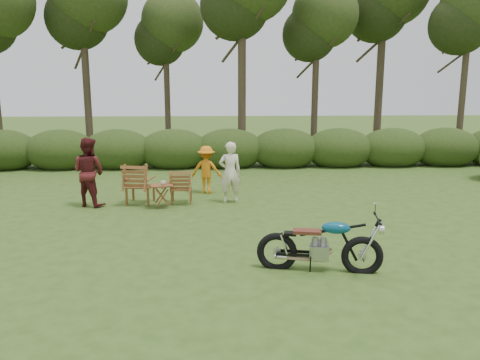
{
  "coord_description": "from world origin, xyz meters",
  "views": [
    {
      "loc": [
        -0.52,
        -7.76,
        2.83
      ],
      "look_at": [
        -0.0,
        1.96,
        0.9
      ],
      "focal_mm": 35.0,
      "sensor_mm": 36.0,
      "label": 1
    }
  ],
  "objects_px": {
    "side_table": "(162,196)",
    "adult_b": "(91,205)",
    "motorcycle": "(318,270)",
    "lawn_chair_right": "(182,203)",
    "lawn_chair_left": "(141,203)",
    "adult_a": "(230,202)",
    "cup": "(163,183)",
    "child": "(207,193)"
  },
  "relations": [
    {
      "from": "lawn_chair_left",
      "to": "child",
      "type": "height_order",
      "value": "child"
    },
    {
      "from": "side_table",
      "to": "cup",
      "type": "bearing_deg",
      "value": -35.45
    },
    {
      "from": "lawn_chair_left",
      "to": "child",
      "type": "distance_m",
      "value": 1.94
    },
    {
      "from": "motorcycle",
      "to": "child",
      "type": "xyz_separation_m",
      "value": [
        -1.85,
        5.62,
        0.0
      ]
    },
    {
      "from": "adult_a",
      "to": "adult_b",
      "type": "bearing_deg",
      "value": -5.86
    },
    {
      "from": "motorcycle",
      "to": "adult_a",
      "type": "xyz_separation_m",
      "value": [
        -1.25,
        4.55,
        0.0
      ]
    },
    {
      "from": "motorcycle",
      "to": "lawn_chair_right",
      "type": "xyz_separation_m",
      "value": [
        -2.46,
        4.54,
        0.0
      ]
    },
    {
      "from": "lawn_chair_right",
      "to": "child",
      "type": "bearing_deg",
      "value": -119.49
    },
    {
      "from": "motorcycle",
      "to": "lawn_chair_right",
      "type": "bearing_deg",
      "value": 129.71
    },
    {
      "from": "child",
      "to": "cup",
      "type": "bearing_deg",
      "value": 67.77
    },
    {
      "from": "lawn_chair_right",
      "to": "adult_b",
      "type": "distance_m",
      "value": 2.21
    },
    {
      "from": "lawn_chair_right",
      "to": "cup",
      "type": "distance_m",
      "value": 0.86
    },
    {
      "from": "lawn_chair_right",
      "to": "adult_a",
      "type": "distance_m",
      "value": 1.21
    },
    {
      "from": "cup",
      "to": "lawn_chair_left",
      "type": "bearing_deg",
      "value": 141.2
    },
    {
      "from": "side_table",
      "to": "motorcycle",
      "type": "bearing_deg",
      "value": -54.75
    },
    {
      "from": "side_table",
      "to": "adult_a",
      "type": "height_order",
      "value": "adult_a"
    },
    {
      "from": "lawn_chair_left",
      "to": "side_table",
      "type": "relative_size",
      "value": 1.79
    },
    {
      "from": "side_table",
      "to": "cup",
      "type": "height_order",
      "value": "cup"
    },
    {
      "from": "motorcycle",
      "to": "lawn_chair_left",
      "type": "xyz_separation_m",
      "value": [
        -3.48,
        4.57,
        0.0
      ]
    },
    {
      "from": "cup",
      "to": "child",
      "type": "distance_m",
      "value": 1.94
    },
    {
      "from": "side_table",
      "to": "child",
      "type": "bearing_deg",
      "value": 55.35
    },
    {
      "from": "cup",
      "to": "motorcycle",
      "type": "bearing_deg",
      "value": -54.97
    },
    {
      "from": "lawn_chair_right",
      "to": "lawn_chair_left",
      "type": "xyz_separation_m",
      "value": [
        -1.02,
        0.04,
        0.0
      ]
    },
    {
      "from": "adult_b",
      "to": "child",
      "type": "height_order",
      "value": "adult_b"
    },
    {
      "from": "lawn_chair_right",
      "to": "side_table",
      "type": "height_order",
      "value": "side_table"
    },
    {
      "from": "lawn_chair_left",
      "to": "adult_a",
      "type": "xyz_separation_m",
      "value": [
        2.23,
        -0.03,
        0.0
      ]
    },
    {
      "from": "cup",
      "to": "adult_a",
      "type": "xyz_separation_m",
      "value": [
        1.6,
        0.48,
        -0.61
      ]
    },
    {
      "from": "adult_b",
      "to": "lawn_chair_right",
      "type": "bearing_deg",
      "value": -151.11
    },
    {
      "from": "motorcycle",
      "to": "adult_a",
      "type": "distance_m",
      "value": 4.71
    },
    {
      "from": "lawn_chair_left",
      "to": "adult_b",
      "type": "bearing_deg",
      "value": 20.33
    },
    {
      "from": "motorcycle",
      "to": "lawn_chair_right",
      "type": "distance_m",
      "value": 5.16
    },
    {
      "from": "adult_b",
      "to": "child",
      "type": "bearing_deg",
      "value": -131.46
    },
    {
      "from": "motorcycle",
      "to": "adult_a",
      "type": "height_order",
      "value": "adult_a"
    },
    {
      "from": "lawn_chair_left",
      "to": "adult_a",
      "type": "bearing_deg",
      "value": -170.04
    },
    {
      "from": "lawn_chair_left",
      "to": "child",
      "type": "bearing_deg",
      "value": -136.7
    },
    {
      "from": "lawn_chair_left",
      "to": "child",
      "type": "xyz_separation_m",
      "value": [
        1.63,
        1.04,
        0.0
      ]
    },
    {
      "from": "side_table",
      "to": "adult_b",
      "type": "height_order",
      "value": "adult_b"
    },
    {
      "from": "motorcycle",
      "to": "adult_b",
      "type": "xyz_separation_m",
      "value": [
        -4.66,
        4.37,
        0.0
      ]
    },
    {
      "from": "cup",
      "to": "adult_a",
      "type": "height_order",
      "value": "adult_a"
    },
    {
      "from": "motorcycle",
      "to": "cup",
      "type": "relative_size",
      "value": 14.93
    },
    {
      "from": "motorcycle",
      "to": "lawn_chair_left",
      "type": "height_order",
      "value": "motorcycle"
    },
    {
      "from": "side_table",
      "to": "adult_b",
      "type": "distance_m",
      "value": 1.8
    }
  ]
}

